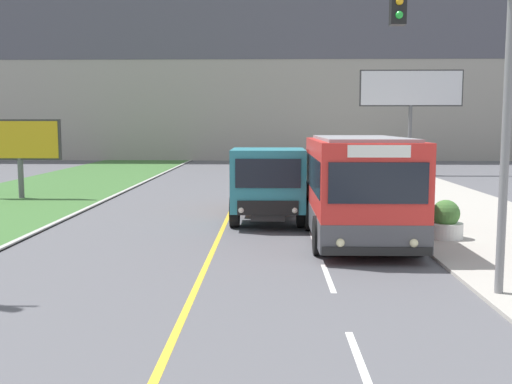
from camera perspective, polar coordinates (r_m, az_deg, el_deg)
apartment_block_background at (r=58.54m, az=-0.14°, el=15.87°), size 80.00×8.04×25.64m
city_bus at (r=16.80m, az=9.79°, el=0.23°), size 2.74×5.94×2.94m
dump_truck at (r=20.18m, az=1.17°, el=0.73°), size 2.44×6.80×2.50m
traffic_light_mast at (r=11.90m, az=20.08°, el=9.44°), size 2.28×0.32×6.29m
billboard_large at (r=40.26m, az=14.55°, el=9.22°), size 6.60×0.24×6.75m
billboard_small at (r=28.29m, az=-21.62°, el=4.42°), size 3.67×0.24×3.50m
planter_round_near at (r=17.76m, az=17.60°, el=-2.68°), size 0.98×0.98×1.09m
planter_round_second at (r=22.94m, az=13.94°, el=-0.68°), size 0.85×0.85×0.97m
planter_round_third at (r=28.21m, az=11.85°, el=0.77°), size 0.97×0.97×1.07m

